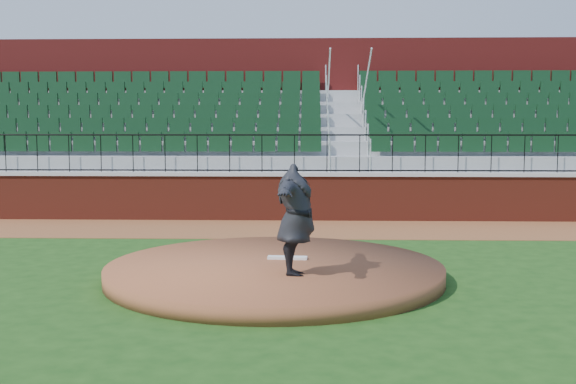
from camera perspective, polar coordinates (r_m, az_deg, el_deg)
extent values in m
plane|color=#193F12|center=(11.82, -0.23, -6.99)|extent=(90.00, 90.00, 0.00)
cube|color=brown|center=(17.13, 0.41, -3.04)|extent=(34.00, 3.20, 0.01)
cube|color=maroon|center=(18.64, 0.53, -0.50)|extent=(34.00, 0.35, 1.20)
cube|color=#B7B7B7|center=(18.59, 0.53, 1.49)|extent=(34.00, 0.45, 0.10)
cube|color=maroon|center=(24.06, 0.83, 5.99)|extent=(34.00, 0.50, 5.50)
cylinder|color=brown|center=(11.66, -1.10, -6.54)|extent=(5.62, 5.62, 0.25)
cube|color=white|center=(12.04, -0.05, -5.44)|extent=(0.69, 0.22, 0.05)
imported|color=black|center=(10.64, 0.63, -2.29)|extent=(0.73, 2.16, 1.73)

